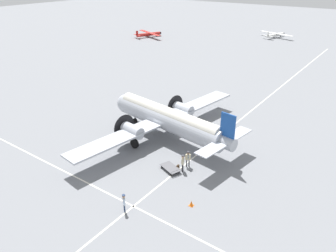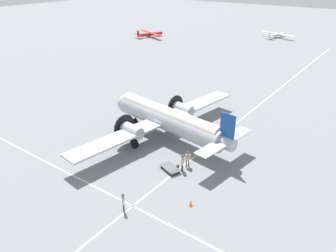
# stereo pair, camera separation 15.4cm
# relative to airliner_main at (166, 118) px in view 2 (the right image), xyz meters

# --- Properties ---
(ground_plane) EXTENTS (300.00, 300.00, 0.00)m
(ground_plane) POSITION_rel_airliner_main_xyz_m (-0.06, -0.39, -2.43)
(ground_plane) COLOR slate
(apron_line_eastwest) EXTENTS (120.00, 0.16, 0.01)m
(apron_line_eastwest) POSITION_rel_airliner_main_xyz_m (-0.06, -5.05, -2.42)
(apron_line_eastwest) COLOR silver
(apron_line_eastwest) RESTS_ON ground_plane
(apron_line_northsouth) EXTENTS (0.16, 120.00, 0.01)m
(apron_line_northsouth) POSITION_rel_airliner_main_xyz_m (-11.47, -0.39, -2.42)
(apron_line_northsouth) COLOR silver
(apron_line_northsouth) RESTS_ON ground_plane
(airliner_main) EXTENTS (24.38, 17.33, 5.48)m
(airliner_main) POSITION_rel_airliner_main_xyz_m (0.00, 0.00, 0.00)
(airliner_main) COLOR #ADB2BC
(airliner_main) RESTS_ON ground_plane
(crew_foreground) EXTENTS (0.39, 0.44, 1.63)m
(crew_foreground) POSITION_rel_airliner_main_xyz_m (-12.33, -4.86, -1.40)
(crew_foreground) COLOR navy
(crew_foreground) RESTS_ON ground_plane
(passenger_boarding) EXTENTS (0.57, 0.38, 1.76)m
(passenger_boarding) POSITION_rel_airliner_main_xyz_m (-4.73, -5.47, -1.32)
(passenger_boarding) COLOR #2D2D33
(passenger_boarding) RESTS_ON ground_plane
(ramp_agent) EXTENTS (0.42, 0.45, 1.71)m
(ramp_agent) POSITION_rel_airliner_main_xyz_m (-3.78, -5.47, -1.35)
(ramp_agent) COLOR #2D2D33
(ramp_agent) RESTS_ON ground_plane
(suitcase_near_door) EXTENTS (0.35, 0.15, 0.48)m
(suitcase_near_door) POSITION_rel_airliner_main_xyz_m (-4.71, -4.92, -2.21)
(suitcase_near_door) COLOR #47331E
(suitcase_near_door) RESTS_ON ground_plane
(baggage_cart) EXTENTS (1.82, 2.39, 0.56)m
(baggage_cart) POSITION_rel_airliner_main_xyz_m (-5.31, -4.46, -2.15)
(baggage_cart) COLOR #56565B
(baggage_cart) RESTS_ON ground_plane
(light_aircraft_distant) EXTENTS (7.75, 10.15, 1.98)m
(light_aircraft_distant) POSITION_rel_airliner_main_xyz_m (66.10, 9.97, -1.60)
(light_aircraft_distant) COLOR white
(light_aircraft_distant) RESTS_ON ground_plane
(light_aircraft_taxiing) EXTENTS (8.07, 10.42, 2.07)m
(light_aircraft_taxiing) POSITION_rel_airliner_main_xyz_m (46.15, 39.26, -1.58)
(light_aircraft_taxiing) COLOR #B2231E
(light_aircraft_taxiing) RESTS_ON ground_plane
(traffic_cone) EXTENTS (0.37, 0.37, 0.49)m
(traffic_cone) POSITION_rel_airliner_main_xyz_m (-8.60, -8.90, -2.20)
(traffic_cone) COLOR orange
(traffic_cone) RESTS_ON ground_plane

